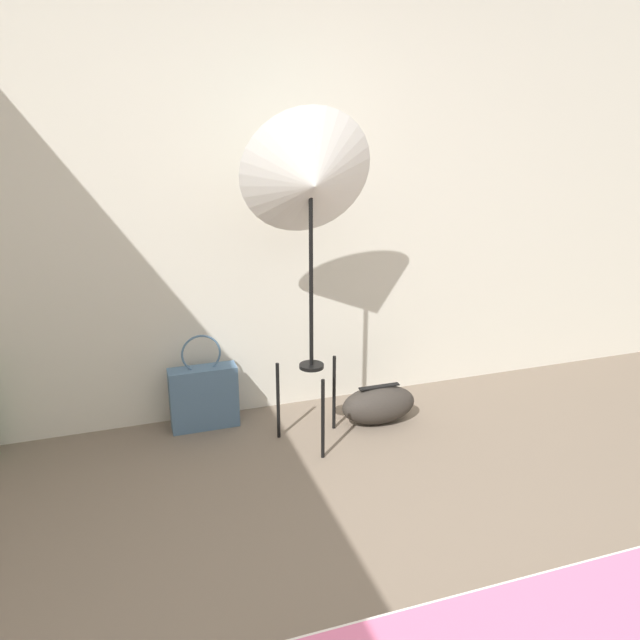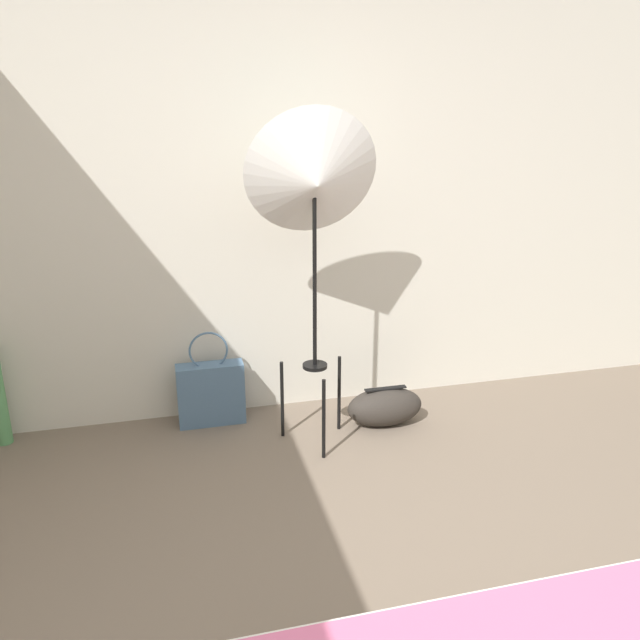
# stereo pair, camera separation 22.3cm
# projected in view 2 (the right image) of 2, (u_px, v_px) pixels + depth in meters

# --- Properties ---
(wall_back) EXTENTS (8.00, 0.05, 2.60)m
(wall_back) POSITION_uv_depth(u_px,v_px,m) (275.00, 200.00, 3.63)
(wall_back) COLOR beige
(wall_back) RESTS_ON ground_plane
(photo_umbrella) EXTENTS (0.70, 0.41, 1.82)m
(photo_umbrella) POSITION_uv_depth(u_px,v_px,m) (314.00, 182.00, 3.12)
(photo_umbrella) COLOR black
(photo_umbrella) RESTS_ON ground_plane
(tote_bag) EXTENTS (0.39, 0.13, 0.58)m
(tote_bag) POSITION_uv_depth(u_px,v_px,m) (211.00, 393.00, 3.72)
(tote_bag) COLOR slate
(tote_bag) RESTS_ON ground_plane
(duffel_bag) EXTENTS (0.46, 0.23, 0.24)m
(duffel_bag) POSITION_uv_depth(u_px,v_px,m) (385.00, 407.00, 3.72)
(duffel_bag) COLOR #332D28
(duffel_bag) RESTS_ON ground_plane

